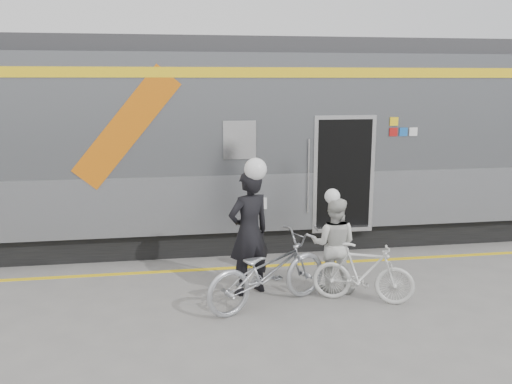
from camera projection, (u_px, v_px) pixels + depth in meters
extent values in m
plane|color=slate|center=(327.00, 314.00, 7.83)|extent=(90.00, 90.00, 0.00)
cube|color=black|center=(222.00, 225.00, 11.67)|extent=(24.00, 2.70, 0.50)
cube|color=#9EA0A5|center=(221.00, 189.00, 11.51)|extent=(24.00, 3.00, 1.10)
cube|color=#5C5F63|center=(220.00, 111.00, 11.17)|extent=(24.00, 3.00, 2.20)
cube|color=#38383A|center=(219.00, 48.00, 10.92)|extent=(24.00, 2.64, 0.30)
cube|color=yellow|center=(228.00, 72.00, 9.56)|extent=(24.00, 0.02, 0.18)
cube|color=#D0630C|center=(126.00, 128.00, 9.47)|extent=(1.96, 0.01, 2.19)
cube|color=black|center=(239.00, 140.00, 9.83)|extent=(0.55, 0.02, 0.65)
cube|color=black|center=(341.00, 173.00, 10.49)|extent=(1.05, 0.45, 2.10)
cube|color=silver|center=(344.00, 175.00, 10.29)|extent=(1.20, 0.02, 2.25)
cylinder|color=silver|center=(308.00, 176.00, 10.16)|extent=(0.04, 0.04, 1.40)
cube|color=silver|center=(343.00, 228.00, 10.46)|extent=(1.05, 0.25, 0.06)
cube|color=yellow|center=(394.00, 121.00, 10.23)|extent=(0.16, 0.01, 0.16)
cube|color=#A71513|center=(393.00, 132.00, 10.27)|extent=(0.16, 0.01, 0.16)
cube|color=#1B5EB3|center=(403.00, 132.00, 10.30)|extent=(0.16, 0.01, 0.16)
cube|color=silver|center=(413.00, 132.00, 10.33)|extent=(0.16, 0.01, 0.16)
cube|color=silver|center=(261.00, 203.00, 10.13)|extent=(0.22, 0.01, 0.22)
cube|color=yellow|center=(294.00, 265.00, 9.91)|extent=(24.00, 0.12, 0.01)
imported|color=black|center=(249.00, 232.00, 8.41)|extent=(0.86, 0.73, 1.98)
imported|color=#AEB1B6|center=(268.00, 271.00, 8.00)|extent=(2.19, 1.53, 1.09)
imported|color=silver|center=(334.00, 244.00, 8.59)|extent=(0.90, 0.82, 1.52)
imported|color=silver|center=(363.00, 273.00, 8.17)|extent=(1.58, 1.00, 0.92)
sphere|color=white|center=(249.00, 158.00, 8.18)|extent=(0.34, 0.34, 0.34)
sphere|color=white|center=(335.00, 190.00, 8.41)|extent=(0.24, 0.24, 0.24)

